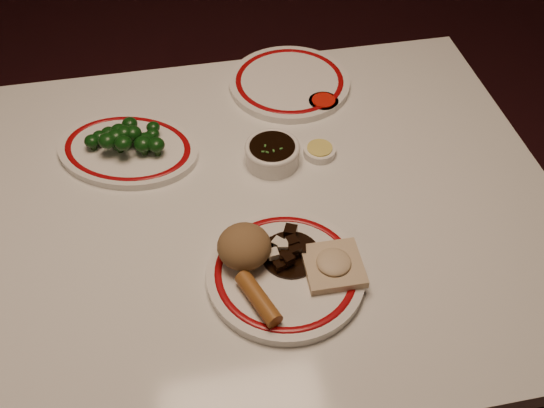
{
  "coord_description": "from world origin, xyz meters",
  "views": [
    {
      "loc": [
        -0.07,
        -0.75,
        1.57
      ],
      "look_at": [
        0.06,
        -0.06,
        0.8
      ],
      "focal_mm": 40.0,
      "sensor_mm": 36.0,
      "label": 1
    }
  ],
  "objects_px": {
    "main_plate": "(286,273)",
    "fried_wonton": "(333,265)",
    "dining_table": "(236,236)",
    "rice_mound": "(244,246)",
    "broccoli_pile": "(127,137)",
    "spring_roll": "(258,298)",
    "stirfry_heap": "(289,251)",
    "soy_bowl": "(272,154)",
    "broccoli_plate": "(128,149)"
  },
  "relations": [
    {
      "from": "broccoli_pile",
      "to": "broccoli_plate",
      "type": "bearing_deg",
      "value": 175.52
    },
    {
      "from": "spring_roll",
      "to": "dining_table",
      "type": "bearing_deg",
      "value": 70.03
    },
    {
      "from": "dining_table",
      "to": "fried_wonton",
      "type": "relative_size",
      "value": 12.6
    },
    {
      "from": "rice_mound",
      "to": "fried_wonton",
      "type": "bearing_deg",
      "value": -19.14
    },
    {
      "from": "dining_table",
      "to": "fried_wonton",
      "type": "height_order",
      "value": "fried_wonton"
    },
    {
      "from": "broccoli_plate",
      "to": "rice_mound",
      "type": "bearing_deg",
      "value": -59.91
    },
    {
      "from": "main_plate",
      "to": "soy_bowl",
      "type": "height_order",
      "value": "soy_bowl"
    },
    {
      "from": "broccoli_pile",
      "to": "rice_mound",
      "type": "bearing_deg",
      "value": -60.32
    },
    {
      "from": "stirfry_heap",
      "to": "broccoli_plate",
      "type": "relative_size",
      "value": 0.29
    },
    {
      "from": "soy_bowl",
      "to": "spring_roll",
      "type": "bearing_deg",
      "value": -104.58
    },
    {
      "from": "fried_wonton",
      "to": "stirfry_heap",
      "type": "relative_size",
      "value": 0.95
    },
    {
      "from": "rice_mound",
      "to": "broccoli_plate",
      "type": "height_order",
      "value": "rice_mound"
    },
    {
      "from": "fried_wonton",
      "to": "soy_bowl",
      "type": "bearing_deg",
      "value": 99.21
    },
    {
      "from": "main_plate",
      "to": "spring_roll",
      "type": "bearing_deg",
      "value": -135.89
    },
    {
      "from": "main_plate",
      "to": "broccoli_plate",
      "type": "xyz_separation_m",
      "value": [
        -0.25,
        0.35,
        -0.0
      ]
    },
    {
      "from": "dining_table",
      "to": "broccoli_pile",
      "type": "bearing_deg",
      "value": 136.05
    },
    {
      "from": "broccoli_plate",
      "to": "dining_table",
      "type": "bearing_deg",
      "value": -43.49
    },
    {
      "from": "spring_roll",
      "to": "rice_mound",
      "type": "bearing_deg",
      "value": 73.28
    },
    {
      "from": "broccoli_pile",
      "to": "soy_bowl",
      "type": "distance_m",
      "value": 0.28
    },
    {
      "from": "rice_mound",
      "to": "main_plate",
      "type": "bearing_deg",
      "value": -31.14
    },
    {
      "from": "main_plate",
      "to": "fried_wonton",
      "type": "bearing_deg",
      "value": -7.91
    },
    {
      "from": "dining_table",
      "to": "rice_mound",
      "type": "distance_m",
      "value": 0.2
    },
    {
      "from": "rice_mound",
      "to": "broccoli_plate",
      "type": "xyz_separation_m",
      "value": [
        -0.18,
        0.32,
        -0.04
      ]
    },
    {
      "from": "dining_table",
      "to": "main_plate",
      "type": "xyz_separation_m",
      "value": [
        0.06,
        -0.18,
        0.1
      ]
    },
    {
      "from": "stirfry_heap",
      "to": "broccoli_pile",
      "type": "height_order",
      "value": "broccoli_pile"
    },
    {
      "from": "rice_mound",
      "to": "spring_roll",
      "type": "xyz_separation_m",
      "value": [
        0.01,
        -0.09,
        -0.02
      ]
    },
    {
      "from": "spring_roll",
      "to": "fried_wonton",
      "type": "height_order",
      "value": "spring_roll"
    },
    {
      "from": "dining_table",
      "to": "rice_mound",
      "type": "xyz_separation_m",
      "value": [
        -0.0,
        -0.14,
        0.14
      ]
    },
    {
      "from": "stirfry_heap",
      "to": "soy_bowl",
      "type": "relative_size",
      "value": 0.96
    },
    {
      "from": "spring_roll",
      "to": "soy_bowl",
      "type": "height_order",
      "value": "spring_roll"
    },
    {
      "from": "dining_table",
      "to": "stirfry_heap",
      "type": "distance_m",
      "value": 0.2
    },
    {
      "from": "fried_wonton",
      "to": "broccoli_pile",
      "type": "bearing_deg",
      "value": 131.18
    },
    {
      "from": "spring_roll",
      "to": "fried_wonton",
      "type": "distance_m",
      "value": 0.14
    },
    {
      "from": "rice_mound",
      "to": "dining_table",
      "type": "bearing_deg",
      "value": 89.04
    },
    {
      "from": "rice_mound",
      "to": "broccoli_plate",
      "type": "relative_size",
      "value": 0.26
    },
    {
      "from": "broccoli_plate",
      "to": "soy_bowl",
      "type": "bearing_deg",
      "value": -16.03
    },
    {
      "from": "main_plate",
      "to": "fried_wonton",
      "type": "height_order",
      "value": "fried_wonton"
    },
    {
      "from": "broccoli_pile",
      "to": "main_plate",
      "type": "bearing_deg",
      "value": -55.6
    },
    {
      "from": "rice_mound",
      "to": "stirfry_heap",
      "type": "relative_size",
      "value": 0.88
    },
    {
      "from": "fried_wonton",
      "to": "stirfry_heap",
      "type": "distance_m",
      "value": 0.08
    },
    {
      "from": "fried_wonton",
      "to": "stirfry_heap",
      "type": "bearing_deg",
      "value": 147.92
    },
    {
      "from": "stirfry_heap",
      "to": "soy_bowl",
      "type": "distance_m",
      "value": 0.24
    },
    {
      "from": "main_plate",
      "to": "soy_bowl",
      "type": "distance_m",
      "value": 0.28
    },
    {
      "from": "stirfry_heap",
      "to": "soy_bowl",
      "type": "xyz_separation_m",
      "value": [
        0.02,
        0.24,
        -0.01
      ]
    },
    {
      "from": "spring_roll",
      "to": "stirfry_heap",
      "type": "relative_size",
      "value": 0.99
    },
    {
      "from": "fried_wonton",
      "to": "broccoli_pile",
      "type": "xyz_separation_m",
      "value": [
        -0.32,
        0.36,
        0.01
      ]
    },
    {
      "from": "broccoli_plate",
      "to": "soy_bowl",
      "type": "height_order",
      "value": "soy_bowl"
    },
    {
      "from": "main_plate",
      "to": "broccoli_pile",
      "type": "relative_size",
      "value": 1.72
    },
    {
      "from": "main_plate",
      "to": "broccoli_pile",
      "type": "height_order",
      "value": "broccoli_pile"
    },
    {
      "from": "fried_wonton",
      "to": "soy_bowl",
      "type": "distance_m",
      "value": 0.29
    }
  ]
}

